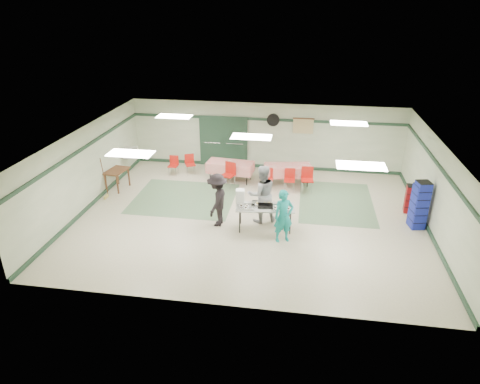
# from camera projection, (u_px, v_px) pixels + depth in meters

# --- Properties ---
(floor) EXTENTS (11.00, 11.00, 0.00)m
(floor) POSITION_uv_depth(u_px,v_px,m) (251.00, 216.00, 13.90)
(floor) COLOR beige
(floor) RESTS_ON ground
(ceiling) EXTENTS (11.00, 11.00, 0.00)m
(ceiling) POSITION_uv_depth(u_px,v_px,m) (251.00, 136.00, 12.79)
(ceiling) COLOR white
(ceiling) RESTS_ON wall_back
(wall_back) EXTENTS (11.00, 0.00, 11.00)m
(wall_back) POSITION_uv_depth(u_px,v_px,m) (265.00, 136.00, 17.40)
(wall_back) COLOR beige
(wall_back) RESTS_ON floor
(wall_front) EXTENTS (11.00, 0.00, 11.00)m
(wall_front) POSITION_uv_depth(u_px,v_px,m) (224.00, 256.00, 9.30)
(wall_front) COLOR beige
(wall_front) RESTS_ON floor
(wall_left) EXTENTS (0.00, 9.00, 9.00)m
(wall_left) POSITION_uv_depth(u_px,v_px,m) (86.00, 168.00, 14.12)
(wall_left) COLOR beige
(wall_left) RESTS_ON floor
(wall_right) EXTENTS (0.00, 9.00, 9.00)m
(wall_right) POSITION_uv_depth(u_px,v_px,m) (436.00, 189.00, 12.58)
(wall_right) COLOR beige
(wall_right) RESTS_ON floor
(trim_back) EXTENTS (11.00, 0.06, 0.10)m
(trim_back) POSITION_uv_depth(u_px,v_px,m) (266.00, 119.00, 17.08)
(trim_back) COLOR #203C2B
(trim_back) RESTS_ON wall_back
(baseboard_back) EXTENTS (11.00, 0.06, 0.12)m
(baseboard_back) POSITION_uv_depth(u_px,v_px,m) (265.00, 166.00, 17.90)
(baseboard_back) COLOR #203C2B
(baseboard_back) RESTS_ON floor
(trim_left) EXTENTS (0.06, 9.00, 0.10)m
(trim_left) POSITION_uv_depth(u_px,v_px,m) (84.00, 148.00, 13.82)
(trim_left) COLOR #203C2B
(trim_left) RESTS_ON wall_back
(baseboard_left) EXTENTS (0.06, 9.00, 0.12)m
(baseboard_left) POSITION_uv_depth(u_px,v_px,m) (93.00, 203.00, 14.64)
(baseboard_left) COLOR #203C2B
(baseboard_left) RESTS_ON floor
(trim_right) EXTENTS (0.06, 9.00, 0.10)m
(trim_right) POSITION_uv_depth(u_px,v_px,m) (440.00, 166.00, 12.29)
(trim_right) COLOR #203C2B
(trim_right) RESTS_ON wall_back
(baseboard_right) EXTENTS (0.06, 9.00, 0.12)m
(baseboard_right) POSITION_uv_depth(u_px,v_px,m) (427.00, 227.00, 13.12)
(baseboard_right) COLOR #203C2B
(baseboard_right) RESTS_ON floor
(green_patch_a) EXTENTS (3.50, 3.00, 0.01)m
(green_patch_a) POSITION_uv_depth(u_px,v_px,m) (184.00, 198.00, 15.15)
(green_patch_a) COLOR slate
(green_patch_a) RESTS_ON floor
(green_patch_b) EXTENTS (2.50, 3.50, 0.01)m
(green_patch_b) POSITION_uv_depth(u_px,v_px,m) (336.00, 202.00, 14.86)
(green_patch_b) COLOR slate
(green_patch_b) RESTS_ON floor
(double_door_left) EXTENTS (0.90, 0.06, 2.10)m
(double_door_left) POSITION_uv_depth(u_px,v_px,m) (212.00, 141.00, 17.78)
(double_door_left) COLOR #979996
(double_door_left) RESTS_ON floor
(double_door_right) EXTENTS (0.90, 0.06, 2.10)m
(double_door_right) POSITION_uv_depth(u_px,v_px,m) (235.00, 142.00, 17.64)
(double_door_right) COLOR #979996
(double_door_right) RESTS_ON floor
(door_frame) EXTENTS (2.00, 0.03, 2.15)m
(door_frame) POSITION_uv_depth(u_px,v_px,m) (223.00, 142.00, 17.69)
(door_frame) COLOR #203C2B
(door_frame) RESTS_ON floor
(wall_fan) EXTENTS (0.50, 0.10, 0.50)m
(wall_fan) POSITION_uv_depth(u_px,v_px,m) (273.00, 120.00, 17.01)
(wall_fan) COLOR black
(wall_fan) RESTS_ON wall_back
(scroll_banner) EXTENTS (0.80, 0.02, 0.60)m
(scroll_banner) POSITION_uv_depth(u_px,v_px,m) (303.00, 126.00, 16.93)
(scroll_banner) COLOR #CDB580
(scroll_banner) RESTS_ON wall_back
(serving_table) EXTENTS (1.81, 0.89, 0.76)m
(serving_table) POSITION_uv_depth(u_px,v_px,m) (265.00, 208.00, 12.85)
(serving_table) COLOR #B3B3AE
(serving_table) RESTS_ON floor
(sheet_tray_right) EXTENTS (0.64, 0.51, 0.02)m
(sheet_tray_right) POSITION_uv_depth(u_px,v_px,m) (281.00, 208.00, 12.71)
(sheet_tray_right) COLOR silver
(sheet_tray_right) RESTS_ON serving_table
(sheet_tray_mid) EXTENTS (0.64, 0.52, 0.02)m
(sheet_tray_mid) POSITION_uv_depth(u_px,v_px,m) (261.00, 204.00, 12.96)
(sheet_tray_mid) COLOR silver
(sheet_tray_mid) RESTS_ON serving_table
(sheet_tray_left) EXTENTS (0.57, 0.46, 0.02)m
(sheet_tray_left) POSITION_uv_depth(u_px,v_px,m) (246.00, 207.00, 12.77)
(sheet_tray_left) COLOR silver
(sheet_tray_left) RESTS_ON serving_table
(baking_pan) EXTENTS (0.48, 0.33, 0.08)m
(baking_pan) POSITION_uv_depth(u_px,v_px,m) (265.00, 206.00, 12.79)
(baking_pan) COLOR black
(baking_pan) RESTS_ON serving_table
(foam_box_stack) EXTENTS (0.27, 0.25, 0.46)m
(foam_box_stack) POSITION_uv_depth(u_px,v_px,m) (240.00, 197.00, 12.93)
(foam_box_stack) COLOR white
(foam_box_stack) RESTS_ON serving_table
(volunteer_teal) EXTENTS (0.68, 0.58, 1.59)m
(volunteer_teal) POSITION_uv_depth(u_px,v_px,m) (284.00, 216.00, 12.18)
(volunteer_teal) COLOR teal
(volunteer_teal) RESTS_ON floor
(volunteer_grey) EXTENTS (1.12, 1.02, 1.87)m
(volunteer_grey) POSITION_uv_depth(u_px,v_px,m) (262.00, 194.00, 13.23)
(volunteer_grey) COLOR #96969B
(volunteer_grey) RESTS_ON floor
(volunteer_dark) EXTENTS (0.72, 1.14, 1.68)m
(volunteer_dark) POSITION_uv_depth(u_px,v_px,m) (217.00, 200.00, 13.06)
(volunteer_dark) COLOR black
(volunteer_dark) RESTS_ON floor
(dining_table_a) EXTENTS (1.84, 1.05, 0.77)m
(dining_table_a) POSITION_uv_depth(u_px,v_px,m) (288.00, 170.00, 16.09)
(dining_table_a) COLOR red
(dining_table_a) RESTS_ON floor
(dining_table_b) EXTENTS (1.82, 0.95, 0.77)m
(dining_table_b) POSITION_uv_depth(u_px,v_px,m) (230.00, 167.00, 16.40)
(dining_table_b) COLOR red
(dining_table_b) RESTS_ON floor
(chair_a) EXTENTS (0.39, 0.39, 0.83)m
(chair_a) POSITION_uv_depth(u_px,v_px,m) (290.00, 177.00, 15.59)
(chair_a) COLOR red
(chair_a) RESTS_ON floor
(chair_b) EXTENTS (0.40, 0.40, 0.80)m
(chair_b) POSITION_uv_depth(u_px,v_px,m) (268.00, 177.00, 15.71)
(chair_b) COLOR red
(chair_b) RESTS_ON floor
(chair_c) EXTENTS (0.46, 0.46, 0.92)m
(chair_c) POSITION_uv_depth(u_px,v_px,m) (307.00, 177.00, 15.49)
(chair_c) COLOR red
(chair_c) RESTS_ON floor
(chair_d) EXTENTS (0.56, 0.56, 0.94)m
(chair_d) POSITION_uv_depth(u_px,v_px,m) (229.00, 172.00, 15.88)
(chair_d) COLOR red
(chair_d) RESTS_ON floor
(chair_loose_a) EXTENTS (0.50, 0.50, 0.80)m
(chair_loose_a) POSITION_uv_depth(u_px,v_px,m) (190.00, 162.00, 17.10)
(chair_loose_a) COLOR red
(chair_loose_a) RESTS_ON floor
(chair_loose_b) EXTENTS (0.37, 0.37, 0.78)m
(chair_loose_b) POSITION_uv_depth(u_px,v_px,m) (174.00, 163.00, 17.02)
(chair_loose_b) COLOR red
(chair_loose_b) RESTS_ON floor
(crate_stack_blue_a) EXTENTS (0.50, 0.50, 1.41)m
(crate_stack_blue_a) POSITION_uv_depth(u_px,v_px,m) (419.00, 206.00, 12.98)
(crate_stack_blue_a) COLOR navy
(crate_stack_blue_a) RESTS_ON floor
(crate_stack_red) EXTENTS (0.40, 0.40, 0.95)m
(crate_stack_red) POSITION_uv_depth(u_px,v_px,m) (411.00, 199.00, 13.99)
(crate_stack_red) COLOR #A21510
(crate_stack_red) RESTS_ON floor
(crate_stack_blue_b) EXTENTS (0.47, 0.47, 1.53)m
(crate_stack_blue_b) POSITION_uv_depth(u_px,v_px,m) (420.00, 205.00, 12.90)
(crate_stack_blue_b) COLOR navy
(crate_stack_blue_b) RESTS_ON floor
(printer_table) EXTENTS (0.74, 1.02, 0.74)m
(printer_table) POSITION_uv_depth(u_px,v_px,m) (117.00, 173.00, 15.65)
(printer_table) COLOR brown
(printer_table) RESTS_ON floor
(office_printer) EXTENTS (0.57, 0.53, 0.38)m
(office_printer) POSITION_uv_depth(u_px,v_px,m) (131.00, 153.00, 16.80)
(office_printer) COLOR #ADAEA9
(office_printer) RESTS_ON printer_table
(broom) EXTENTS (0.05, 0.24, 1.49)m
(broom) POSITION_uv_depth(u_px,v_px,m) (104.00, 177.00, 14.87)
(broom) COLOR brown
(broom) RESTS_ON floor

